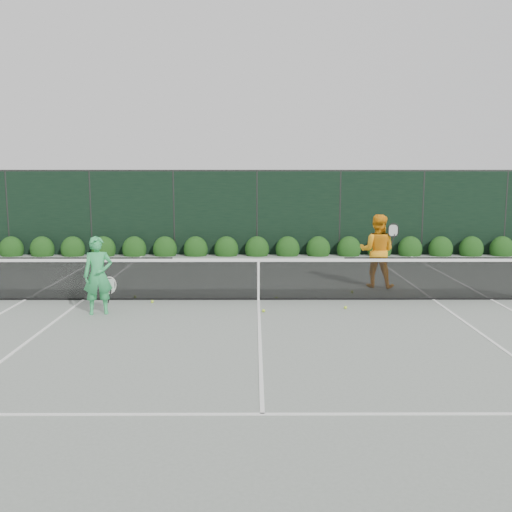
{
  "coord_description": "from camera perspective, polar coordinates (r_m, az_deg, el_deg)",
  "views": [
    {
      "loc": [
        -0.1,
        -13.09,
        2.97
      ],
      "look_at": [
        -0.06,
        0.3,
        1.0
      ],
      "focal_mm": 40.0,
      "sensor_mm": 36.0,
      "label": 1
    }
  ],
  "objects": [
    {
      "name": "tennis_net",
      "position": [
        13.32,
        0.15,
        -2.18
      ],
      "size": [
        12.9,
        0.1,
        1.07
      ],
      "color": "#103217",
      "rests_on": "ground"
    },
    {
      "name": "hedge_row",
      "position": [
        20.43,
        0.1,
        0.68
      ],
      "size": [
        31.66,
        0.65,
        0.94
      ],
      "color": "black",
      "rests_on": "ground"
    },
    {
      "name": "court_lines",
      "position": [
        13.42,
        0.25,
        -4.39
      ],
      "size": [
        11.03,
        23.83,
        0.01
      ],
      "color": "white",
      "rests_on": "ground"
    },
    {
      "name": "player_woman",
      "position": [
        12.43,
        -15.51,
        -1.89
      ],
      "size": [
        0.68,
        0.54,
        1.65
      ],
      "rotation": [
        0.0,
        0.0,
        0.26
      ],
      "color": "#33AE5D",
      "rests_on": "ground"
    },
    {
      "name": "player_man",
      "position": [
        15.11,
        12.03,
        0.51
      ],
      "size": [
        1.11,
        0.98,
        1.9
      ],
      "rotation": [
        0.0,
        0.0,
        2.81
      ],
      "color": "#FFA215",
      "rests_on": "ground"
    },
    {
      "name": "windscreen_fence",
      "position": [
        10.48,
        0.37,
        0.38
      ],
      "size": [
        32.0,
        21.07,
        3.06
      ],
      "color": "black",
      "rests_on": "ground"
    },
    {
      "name": "ground",
      "position": [
        13.43,
        0.25,
        -4.41
      ],
      "size": [
        80.0,
        80.0,
        0.0
      ],
      "primitive_type": "plane",
      "color": "gray",
      "rests_on": "ground"
    },
    {
      "name": "tennis_balls",
      "position": [
        13.19,
        -0.2,
        -4.49
      ],
      "size": [
        5.34,
        2.01,
        0.07
      ],
      "color": "#C8F135",
      "rests_on": "ground"
    }
  ]
}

